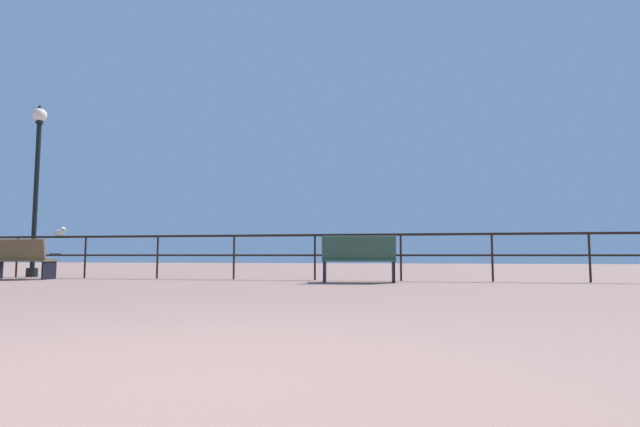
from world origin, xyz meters
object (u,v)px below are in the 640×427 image
Objects in this scene: lamppost_left at (37,173)px; seagull_on_rail at (60,232)px; bench_far_left at (20,258)px; bench_near_left at (359,257)px.

seagull_on_rail is (0.96, -0.28, -1.52)m from lamppost_left.
bench_far_left is at bearing -60.45° from lamppost_left.
bench_near_left is 3.40× the size of seagull_on_rail.
seagull_on_rail is at bearing 72.19° from bench_far_left.
bench_near_left is 8.63m from lamppost_left.
bench_far_left is at bearing -107.81° from seagull_on_rail.
bench_near_left is 0.34× the size of lamppost_left.
seagull_on_rail is (0.29, 0.90, 0.62)m from bench_far_left.
bench_near_left is (7.61, 0.00, 0.02)m from bench_far_left.
lamppost_left reaches higher than bench_far_left.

